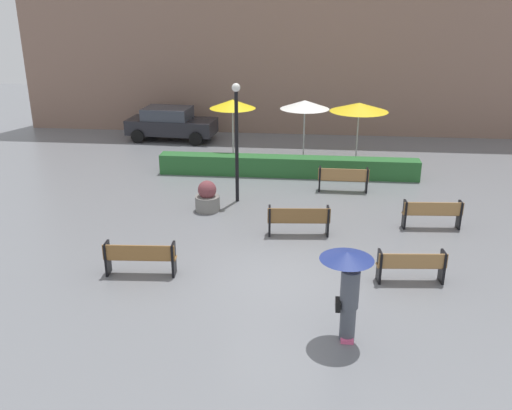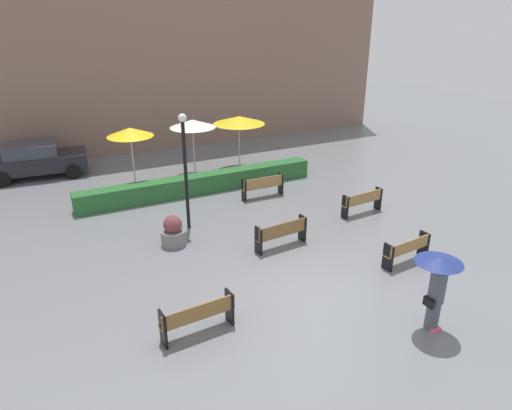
# 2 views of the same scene
# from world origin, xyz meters

# --- Properties ---
(ground_plane) EXTENTS (60.00, 60.00, 0.00)m
(ground_plane) POSITION_xyz_m (0.00, 0.00, 0.00)
(ground_plane) COLOR slate
(bench_back_row) EXTENTS (1.79, 0.38, 0.88)m
(bench_back_row) POSITION_xyz_m (1.92, 6.74, 0.52)
(bench_back_row) COLOR #9E7242
(bench_back_row) RESTS_ON ground
(bench_near_right) EXTENTS (1.68, 0.51, 0.82)m
(bench_near_right) POSITION_xyz_m (3.28, 0.10, 0.48)
(bench_near_right) COLOR #9E7242
(bench_near_right) RESTS_ON ground
(bench_mid_center) EXTENTS (1.84, 0.52, 0.88)m
(bench_mid_center) POSITION_xyz_m (0.45, 2.67, 0.52)
(bench_mid_center) COLOR brown
(bench_mid_center) RESTS_ON ground
(bench_near_left) EXTENTS (1.81, 0.49, 0.87)m
(bench_near_left) POSITION_xyz_m (-3.42, -0.21, 0.51)
(bench_near_left) COLOR olive
(bench_near_left) RESTS_ON ground
(bench_far_right) EXTENTS (1.77, 0.45, 0.87)m
(bench_far_right) POSITION_xyz_m (4.43, 3.60, 0.52)
(bench_far_right) COLOR #9E7242
(bench_far_right) RESTS_ON ground
(pedestrian_with_umbrella) EXTENTS (1.07, 1.07, 1.97)m
(pedestrian_with_umbrella) POSITION_xyz_m (1.56, -2.49, 1.33)
(pedestrian_with_umbrella) COLOR #4C515B
(pedestrian_with_umbrella) RESTS_ON ground
(planter_pot) EXTENTS (0.80, 0.80, 1.02)m
(planter_pot) POSITION_xyz_m (-2.57, 4.40, 0.44)
(planter_pot) COLOR slate
(planter_pot) RESTS_ON ground
(lamp_post) EXTENTS (0.28, 0.28, 4.00)m
(lamp_post) POSITION_xyz_m (-1.72, 5.38, 2.45)
(lamp_post) COLOR black
(lamp_post) RESTS_ON ground
(patio_umbrella_yellow) EXTENTS (1.87, 1.87, 2.67)m
(patio_umbrella_yellow) POSITION_xyz_m (-2.49, 9.90, 2.49)
(patio_umbrella_yellow) COLOR silver
(patio_umbrella_yellow) RESTS_ON ground
(patio_umbrella_white) EXTENTS (2.04, 2.04, 2.57)m
(patio_umbrella_white) POSITION_xyz_m (0.42, 10.62, 2.38)
(patio_umbrella_white) COLOR silver
(patio_umbrella_white) RESTS_ON ground
(patio_umbrella_yellow_far) EXTENTS (2.39, 2.39, 2.53)m
(patio_umbrella_yellow_far) POSITION_xyz_m (2.62, 10.50, 2.35)
(patio_umbrella_yellow_far) COLOR silver
(patio_umbrella_yellow_far) RESTS_ON ground
(hedge_strip) EXTENTS (10.03, 0.70, 0.77)m
(hedge_strip) POSITION_xyz_m (-0.14, 8.40, 0.38)
(hedge_strip) COLOR #28602D
(hedge_strip) RESTS_ON ground
(building_facade) EXTENTS (28.00, 1.20, 11.70)m
(building_facade) POSITION_xyz_m (0.00, 16.00, 5.85)
(building_facade) COLOR #846656
(building_facade) RESTS_ON ground
(parked_car) EXTENTS (4.32, 2.23, 1.57)m
(parked_car) POSITION_xyz_m (-6.05, 13.60, 0.82)
(parked_car) COLOR black
(parked_car) RESTS_ON ground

